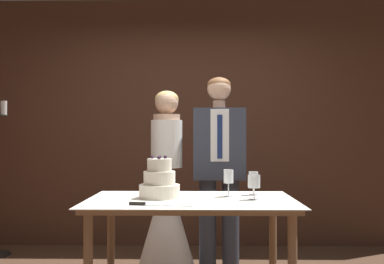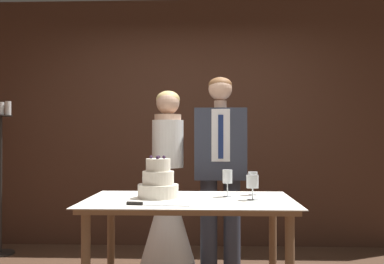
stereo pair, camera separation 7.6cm
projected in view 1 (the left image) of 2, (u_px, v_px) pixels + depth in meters
name	position (u px, v px, depth m)	size (l,w,h in m)	color
wall_back	(188.00, 122.00, 4.85)	(5.31, 0.12, 2.76)	#472B1E
cake_table	(191.00, 213.00, 2.86)	(1.39, 0.84, 0.79)	#8E6B4C
tiered_cake	(159.00, 182.00, 2.92)	(0.28, 0.28, 0.29)	silver
cake_knife	(148.00, 204.00, 2.59)	(0.39, 0.06, 0.02)	silver
wine_glass_near	(253.00, 178.00, 3.06)	(0.07, 0.07, 0.17)	silver
wine_glass_middle	(254.00, 183.00, 2.83)	(0.08, 0.08, 0.16)	silver
wine_glass_far	(228.00, 178.00, 2.98)	(0.07, 0.07, 0.19)	silver
bride	(167.00, 206.00, 3.79)	(0.54, 0.54, 1.63)	white
groom	(219.00, 162.00, 3.79)	(0.46, 0.25, 1.74)	#333847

